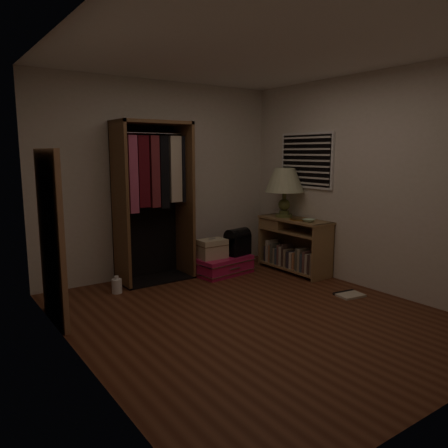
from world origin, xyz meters
The scene contains 13 objects.
ground centered at (0.00, 0.00, 0.00)m, with size 4.00×4.00×0.00m, color #552918.
room_walls centered at (0.08, 0.04, 1.50)m, with size 3.52×4.02×2.60m.
console_bookshelf centered at (1.54, 1.04, 0.39)m, with size 0.42×1.12×0.75m.
open_wardrobe centered at (-0.23, 1.77, 1.21)m, with size 1.00×0.50×2.05m.
floor_mirror centered at (-1.70, 1.00, 0.85)m, with size 0.06×0.80×1.70m.
pink_suitcase centered at (0.63, 1.50, 0.12)m, with size 0.86×0.67×0.24m.
train_case centered at (0.47, 1.48, 0.37)m, with size 0.39×0.27×0.28m.
black_bag centered at (0.87, 1.44, 0.43)m, with size 0.38×0.28×0.37m.
table_lamp centered at (1.54, 1.22, 1.26)m, with size 0.57×0.57×0.69m.
brass_tray centered at (1.54, 0.90, 0.76)m, with size 0.32×0.32×0.02m.
ceramic_bowl centered at (1.49, 0.69, 0.77)m, with size 0.16×0.16×0.04m, color #B4D9B4.
white_jug centered at (-0.88, 1.50, 0.09)m, with size 0.16×0.16×0.21m.
floor_book centered at (1.32, -0.15, 0.01)m, with size 0.33×0.28×0.03m.
Camera 1 is at (-2.71, -3.34, 1.67)m, focal length 35.00 mm.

